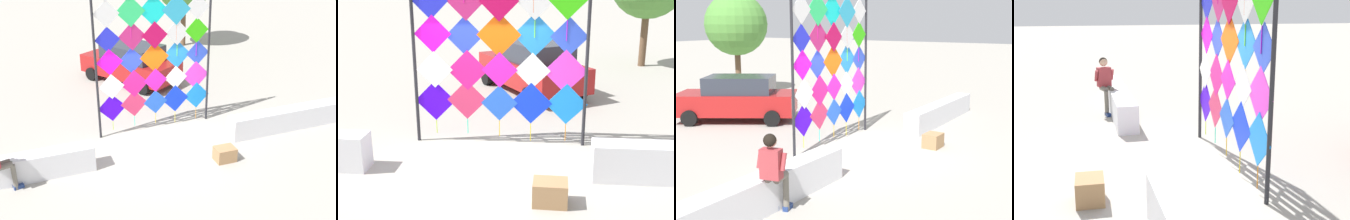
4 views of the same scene
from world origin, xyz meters
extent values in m
plane|color=#9E998E|center=(0.00, 0.00, 0.00)|extent=(120.00, 120.00, 0.00)
cube|color=silver|center=(4.37, -0.23, 0.33)|extent=(4.70, 0.49, 0.67)
cylinder|color=#232328|center=(-1.50, 1.29, 2.05)|extent=(0.07, 0.07, 4.11)
cylinder|color=#232328|center=(1.98, 1.32, 2.05)|extent=(0.07, 0.07, 4.11)
cube|color=#3D05F0|center=(-1.11, 1.30, 0.90)|extent=(0.86, 0.02, 0.86)
cylinder|color=#B3E516|center=(-1.11, 1.31, 0.32)|extent=(0.02, 0.02, 0.29)
cube|color=#D62C5A|center=(-0.44, 1.29, 0.93)|extent=(0.83, 0.02, 0.83)
cylinder|color=#16E5AC|center=(-0.44, 1.30, 0.35)|extent=(0.02, 0.02, 0.32)
cube|color=blue|center=(0.24, 1.29, 0.88)|extent=(0.76, 0.02, 0.76)
cylinder|color=gold|center=(0.24, 1.30, 0.33)|extent=(0.02, 0.02, 0.35)
cube|color=#0F31EF|center=(0.89, 1.30, 0.89)|extent=(0.87, 0.02, 0.87)
cylinder|color=yellow|center=(0.89, 1.31, 0.26)|extent=(0.02, 0.02, 0.39)
cube|color=#1784F3|center=(1.62, 1.31, 0.89)|extent=(0.86, 0.02, 0.86)
cylinder|color=orange|center=(1.62, 1.32, 0.27)|extent=(0.02, 0.02, 0.37)
cube|color=white|center=(-1.09, 1.27, 1.56)|extent=(0.75, 0.02, 0.75)
cube|color=#DC177D|center=(-0.41, 1.29, 1.56)|extent=(0.83, 0.02, 0.83)
cube|color=#D619B2|center=(0.25, 1.29, 1.58)|extent=(0.73, 0.02, 0.73)
cube|color=white|center=(0.91, 1.31, 1.57)|extent=(0.73, 0.02, 0.73)
cube|color=#F137D6|center=(1.57, 1.33, 1.56)|extent=(0.90, 0.02, 0.90)
cube|color=#F10CE2|center=(-1.11, 1.30, 2.29)|extent=(0.76, 0.02, 0.76)
cube|color=blue|center=(-0.46, 1.31, 2.25)|extent=(0.77, 0.02, 0.77)
cylinder|color=yellow|center=(-0.46, 1.32, 1.66)|extent=(0.02, 0.02, 0.42)
cube|color=#EF560A|center=(0.23, 1.31, 2.28)|extent=(0.89, 0.02, 0.89)
cube|color=#1F7EDD|center=(0.95, 1.32, 2.29)|extent=(0.86, 0.02, 0.86)
cylinder|color=orange|center=(0.95, 1.33, 1.63)|extent=(0.02, 0.02, 0.45)
cube|color=blue|center=(1.62, 1.33, 2.26)|extent=(0.76, 0.02, 0.76)
cube|color=#222AED|center=(-1.13, 1.30, 2.93)|extent=(0.72, 0.02, 0.72)
cube|color=#D22373|center=(-0.42, 1.31, 2.96)|extent=(0.81, 0.02, 0.81)
cylinder|color=#16E586|center=(-0.42, 1.32, 2.38)|extent=(0.02, 0.02, 0.33)
cube|color=#CE0A4B|center=(0.24, 1.29, 2.93)|extent=(0.78, 0.02, 0.78)
cube|color=white|center=(0.94, 1.30, 2.95)|extent=(0.74, 0.02, 0.74)
cylinder|color=#6CE516|center=(0.94, 1.31, 2.40)|extent=(0.02, 0.02, 0.34)
cube|color=#32D70E|center=(1.57, 1.31, 2.96)|extent=(0.76, 0.02, 0.76)
cylinder|color=#C016E5|center=(1.57, 1.32, 2.38)|extent=(0.02, 0.02, 0.41)
cube|color=white|center=(-1.12, 1.29, 3.63)|extent=(0.73, 0.02, 0.73)
cube|color=#2DE471|center=(-0.45, 1.30, 3.64)|extent=(0.85, 0.02, 0.85)
cylinder|color=#E51698|center=(-0.45, 1.31, 3.05)|extent=(0.02, 0.02, 0.33)
cube|color=#12F0E7|center=(0.22, 1.32, 3.63)|extent=(0.88, 0.02, 0.88)
cylinder|color=red|center=(0.22, 1.33, 3.06)|extent=(0.02, 0.02, 0.26)
cube|color=#2AADDA|center=(0.91, 1.29, 3.61)|extent=(0.88, 0.02, 0.88)
cylinder|color=#E54B16|center=(0.91, 1.30, 2.94)|extent=(0.02, 0.02, 0.45)
cube|color=white|center=(1.58, 1.30, 3.64)|extent=(0.74, 0.02, 0.74)
cylinder|color=blue|center=(1.58, 1.31, 3.10)|extent=(0.02, 0.02, 0.33)
cylinder|color=#666056|center=(-3.99, -0.58, 0.33)|extent=(0.11, 0.11, 0.67)
cylinder|color=#666056|center=(-4.16, -0.63, 0.70)|extent=(0.39, 0.23, 0.13)
cube|color=navy|center=(-3.93, -0.56, 0.04)|extent=(0.26, 0.16, 0.09)
cylinder|color=#666056|center=(-4.03, -0.42, 0.33)|extent=(0.11, 0.11, 0.67)
cylinder|color=#666056|center=(-4.21, -0.47, 0.70)|extent=(0.39, 0.23, 0.13)
cube|color=navy|center=(-3.98, -0.40, 0.04)|extent=(0.26, 0.16, 0.09)
cube|color=maroon|center=(0.74, 5.67, 0.62)|extent=(3.56, 4.24, 0.71)
cube|color=#282D38|center=(0.82, 5.55, 1.25)|extent=(2.45, 2.67, 0.56)
cylinder|color=black|center=(-0.70, 6.34, 0.26)|extent=(0.46, 0.56, 0.53)
cylinder|color=black|center=(0.73, 7.26, 0.26)|extent=(0.46, 0.56, 0.53)
cylinder|color=black|center=(0.75, 4.08, 0.26)|extent=(0.46, 0.56, 0.53)
cylinder|color=black|center=(2.18, 5.00, 0.26)|extent=(0.46, 0.56, 0.53)
cube|color=#9E754C|center=(1.30, -1.21, 0.19)|extent=(0.55, 0.43, 0.38)
cylinder|color=brown|center=(4.86, 9.90, 1.18)|extent=(0.27, 0.27, 2.36)
camera|label=1|loc=(-3.61, -9.58, 5.79)|focal=44.16mm
camera|label=2|loc=(1.19, -7.42, 3.45)|focal=47.24mm
camera|label=3|loc=(-9.63, -5.52, 3.34)|focal=47.26mm
camera|label=4|loc=(7.50, -1.31, 2.85)|focal=46.74mm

